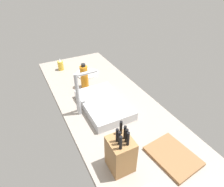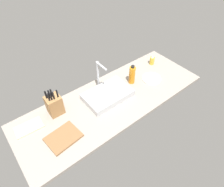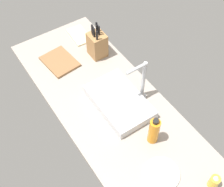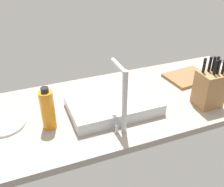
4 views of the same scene
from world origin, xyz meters
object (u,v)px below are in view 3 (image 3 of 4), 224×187
at_px(knife_block, 97,44).
at_px(water_bottle, 154,131).
at_px(cutting_board, 60,62).
at_px(faucet, 142,78).
at_px(dish_towel, 79,35).
at_px(dinner_plate, 161,174).
at_px(sink_basin, 119,102).
at_px(soap_bottle, 214,181).

height_order(knife_block, water_bottle, knife_block).
distance_m(knife_block, cutting_board, 0.30).
height_order(cutting_board, water_bottle, water_bottle).
bearing_deg(faucet, dish_towel, -177.29).
height_order(dinner_plate, dish_towel, same).
bearing_deg(cutting_board, water_bottle, 10.45).
distance_m(sink_basin, cutting_board, 0.57).
bearing_deg(dinner_plate, faucet, 155.28).
xyz_separation_m(soap_bottle, dinner_plate, (-0.20, -0.19, -0.04)).
relative_size(water_bottle, dish_towel, 0.94).
xyz_separation_m(cutting_board, soap_bottle, (1.27, 0.25, 0.04)).
bearing_deg(cutting_board, faucet, 27.74).
distance_m(cutting_board, dish_towel, 0.32).
height_order(faucet, knife_block, faucet).
bearing_deg(dish_towel, cutting_board, -56.52).
bearing_deg(cutting_board, soap_bottle, 11.30).
xyz_separation_m(sink_basin, water_bottle, (0.32, 0.02, 0.07)).
bearing_deg(sink_basin, dinner_plate, -8.33).
height_order(water_bottle, dish_towel, water_bottle).
relative_size(cutting_board, dinner_plate, 1.27).
distance_m(cutting_board, soap_bottle, 1.30).
bearing_deg(dinner_plate, water_bottle, 154.85).
distance_m(faucet, dinner_plate, 0.58).
xyz_separation_m(sink_basin, dinner_plate, (0.52, -0.08, -0.02)).
bearing_deg(dinner_plate, knife_block, 168.17).
height_order(cutting_board, dish_towel, cutting_board).
bearing_deg(dish_towel, soap_bottle, -0.39).
relative_size(sink_basin, dish_towel, 1.99).
xyz_separation_m(sink_basin, dish_towel, (-0.73, 0.12, -0.02)).
relative_size(faucet, soap_bottle, 2.65).
distance_m(cutting_board, dinner_plate, 1.08).
xyz_separation_m(faucet, water_bottle, (0.30, -0.14, -0.08)).
bearing_deg(water_bottle, faucet, 155.56).
distance_m(sink_basin, dish_towel, 0.74).
relative_size(knife_block, soap_bottle, 2.26).
relative_size(knife_block, water_bottle, 1.24).
bearing_deg(sink_basin, knife_block, 164.39).
distance_m(sink_basin, soap_bottle, 0.73).
bearing_deg(faucet, dinner_plate, -24.72).
xyz_separation_m(sink_basin, faucet, (0.02, 0.16, 0.15)).
bearing_deg(water_bottle, dinner_plate, -25.15).
bearing_deg(dish_towel, faucet, 2.71).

